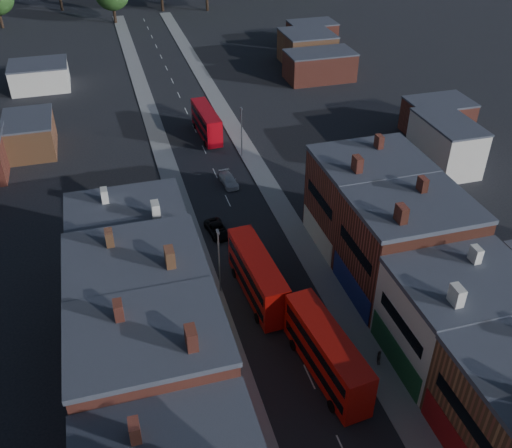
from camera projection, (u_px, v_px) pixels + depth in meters
pavement_west at (178, 200)px, 78.27m from camera, size 3.00×200.00×0.12m
pavement_east at (269, 187)px, 81.23m from camera, size 3.00×200.00×0.12m
lamp_post_2 at (219, 257)px, 60.08m from camera, size 0.25×0.70×8.12m
lamp_post_3 at (242, 129)px, 86.24m from camera, size 0.25×0.70×8.12m
bus_0 at (257, 276)px, 60.52m from camera, size 3.62×12.24×5.22m
bus_1 at (327, 352)px, 51.53m from camera, size 4.09×12.38×5.24m
bus_2 at (206, 122)px, 93.51m from camera, size 3.17×11.07×4.73m
car_2 at (217, 229)px, 71.40m from camera, size 2.81×5.02×1.33m
car_3 at (229, 180)px, 81.52m from camera, size 2.27×4.83×1.36m
ped_3 at (379, 357)px, 53.50m from camera, size 0.72×1.08×1.69m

